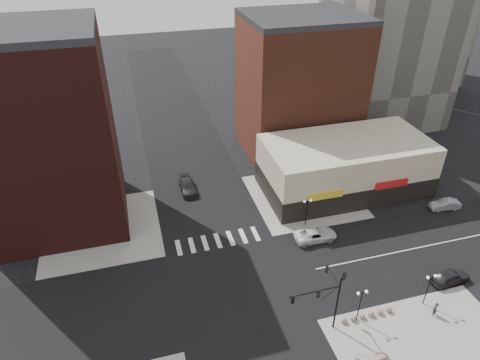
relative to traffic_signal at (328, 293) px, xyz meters
name	(u,v)px	position (x,y,z in m)	size (l,w,h in m)	color
ground	(235,286)	(-7.24, 7.83, -4.96)	(240.00, 240.00, 0.00)	black
road_ew	(235,286)	(-7.24, 7.83, -4.95)	(200.00, 14.00, 0.02)	black
road_ns	(235,286)	(-7.24, 7.83, -4.95)	(14.00, 200.00, 0.02)	black
sidewalk_nw	(102,230)	(-21.74, 22.33, -4.90)	(15.00, 15.00, 0.12)	gray
sidewalk_ne	(304,196)	(7.26, 22.33, -4.90)	(15.00, 15.00, 0.12)	gray
sidewalk_se	(434,357)	(8.76, -6.17, -4.90)	(18.00, 14.00, 0.12)	gray
building_nw	(47,137)	(-26.24, 26.33, 7.54)	(16.00, 15.00, 25.00)	#381412
building_ne_midrise	(299,88)	(11.76, 37.33, 6.04)	(18.00, 15.00, 22.00)	brown
building_ne_row	(344,170)	(13.76, 22.83, -1.66)	(24.20, 12.20, 8.00)	beige
traffic_signal	(328,293)	(0.00, 0.00, 0.00)	(5.59, 3.09, 7.77)	black
street_lamp_se_a	(361,298)	(3.76, -0.17, -1.67)	(1.22, 0.32, 4.16)	black
street_lamp_se_b	(430,282)	(11.76, -0.17, -1.67)	(1.22, 0.32, 4.16)	black
street_lamp_ne	(307,206)	(4.76, 15.83, -1.67)	(1.22, 0.32, 4.16)	black
bollard_row	(367,315)	(4.89, -0.17, -4.52)	(5.89, 0.64, 0.64)	#856A5C
white_suv	(315,235)	(4.89, 12.89, -4.19)	(2.55, 5.54, 1.54)	silver
dark_sedan_east	(450,277)	(16.62, 1.83, -4.16)	(1.90, 4.72, 1.61)	black
silver_sedan	(445,205)	(25.41, 14.07, -4.25)	(1.51, 4.34, 1.43)	gray
dark_sedan_north	(188,186)	(-9.08, 28.53, -4.17)	(2.21, 5.43, 1.57)	black
pedestrian	(435,309)	(11.84, -1.80, -3.97)	(0.64, 0.42, 1.74)	#272329
stone_bench	(378,358)	(3.35, -4.96, -4.59)	(2.06, 0.89, 0.47)	#A07A6F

